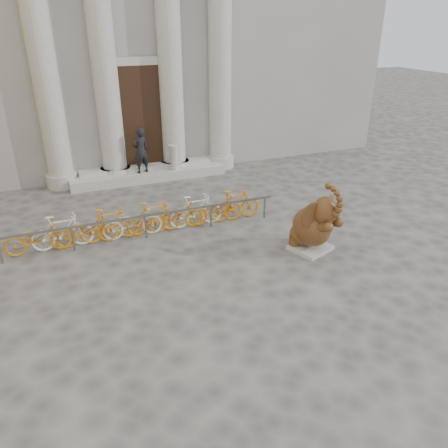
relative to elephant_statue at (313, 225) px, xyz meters
name	(u,v)px	position (x,y,z in m)	size (l,w,h in m)	color
ground	(249,313)	(-2.80, -1.97, -0.73)	(80.00, 80.00, 0.00)	#474442
classical_building	(110,12)	(-2.80, 12.97, 5.25)	(22.00, 10.70, 12.00)	gray
entrance_steps	(149,174)	(-2.80, 7.43, -0.55)	(6.00, 1.20, 0.36)	#A8A59E
elephant_statue	(313,225)	(0.00, 0.00, 0.00)	(1.35, 1.60, 2.02)	#A8A59E
bike_rack	(143,219)	(-4.06, 2.63, -0.23)	(8.00, 0.53, 1.00)	slate
pedestrian	(141,151)	(-3.07, 7.23, 0.49)	(0.63, 0.41, 1.73)	black
balustrade_post	(174,158)	(-1.79, 7.13, 0.08)	(0.40, 0.40, 0.98)	#A8A59E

